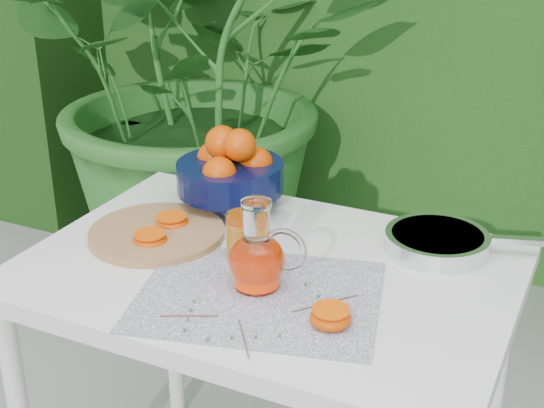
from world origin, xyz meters
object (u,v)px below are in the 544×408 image
at_px(white_table, 268,299).
at_px(cutting_board, 157,233).
at_px(saute_pan, 439,241).
at_px(juice_pitcher, 258,258).
at_px(fruit_bowl, 231,170).

xyz_separation_m(white_table, cutting_board, (-0.28, 0.01, 0.09)).
bearing_deg(saute_pan, juice_pitcher, -131.90).
distance_m(white_table, cutting_board, 0.29).
xyz_separation_m(cutting_board, saute_pan, (0.58, 0.21, 0.01)).
relative_size(cutting_board, fruit_bowl, 1.08).
distance_m(cutting_board, juice_pitcher, 0.33).
bearing_deg(saute_pan, cutting_board, -160.57).
relative_size(white_table, juice_pitcher, 5.50).
xyz_separation_m(white_table, fruit_bowl, (-0.21, 0.24, 0.17)).
height_order(cutting_board, saute_pan, saute_pan).
height_order(white_table, saute_pan, saute_pan).
height_order(fruit_bowl, saute_pan, fruit_bowl).
relative_size(white_table, saute_pan, 2.45).
bearing_deg(white_table, juice_pitcher, -75.51).
distance_m(cutting_board, saute_pan, 0.62).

